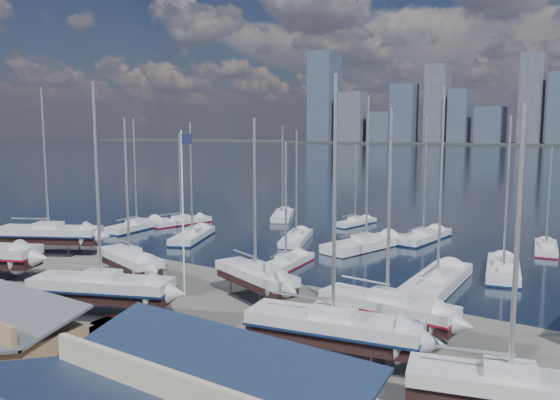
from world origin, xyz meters
The scene contains 25 objects.
ground centered at (0.00, -10.00, 0.00)m, with size 1400.00×1400.00×0.00m, color #605E59.
sailboat_cradle_0 centered at (-23.53, -5.24, 2.17)m, with size 11.30×8.06×17.88m.
sailboat_cradle_2 centered at (-7.49, -7.84, 1.99)m, with size 9.04×4.84×14.34m.
sailboat_cradle_3 centered at (-1.88, -15.13, 2.10)m, with size 10.59×6.71×16.59m.
sailboat_cradle_4 centered at (4.98, -5.96, 1.99)m, with size 8.94×5.30×14.24m.
sailboat_cradle_5 centered at (15.63, -12.77, 2.09)m, with size 10.47×4.66×16.33m.
sailboat_cradle_6 centered at (16.64, -7.47, 2.00)m, with size 9.15×3.11×14.67m.
sailboat_cradle_7 centered at (25.54, -14.76, 1.99)m, with size 9.08×4.71×14.40m.
sailboat_moored_0 centered at (-27.11, 10.10, 0.31)m, with size 4.43×10.82×15.70m.
sailboat_moored_1 centered at (-25.09, 16.44, 0.31)m, with size 4.38×9.47×13.66m.
sailboat_moored_2 centered at (-15.91, 28.88, 0.32)m, with size 7.09×9.89×14.76m.
sailboat_moored_3 centered at (-15.99, 9.16, 0.31)m, with size 6.77×10.35×15.09m.
sailboat_moored_4 centered at (-4.70, 15.21, 0.32)m, with size 5.88×9.60×14.03m.
sailboat_moored_5 centered at (-4.23, 30.04, 0.31)m, with size 3.30×8.23×11.96m.
sailboat_moored_6 centered at (1.15, 4.11, 0.31)m, with size 3.45×8.82×12.84m.
sailboat_moored_7 centered at (3.92, 16.38, 0.33)m, with size 5.95×12.38×18.01m.
sailboat_moored_8 centered at (7.70, 24.57, 0.31)m, with size 3.81×10.78×15.81m.
sailboat_moored_9 centered at (15.65, 5.71, 0.32)m, with size 3.87×11.87×17.70m.
sailboat_moored_10 centered at (19.34, 13.30, 0.31)m, with size 4.98×10.64×15.34m.
sailboat_moored_11 centered at (21.05, 26.27, 0.31)m, with size 3.53×8.34×12.09m.
car_a centered at (-7.28, -19.34, 0.69)m, with size 1.64×4.08×1.39m, color gray.
car_b centered at (-9.07, -18.63, 0.71)m, with size 1.50×4.29×1.41m, color gray.
car_c centered at (2.82, -18.93, 0.79)m, with size 2.63×5.69×1.58m, color gray.
car_d centered at (4.13, -19.31, 0.80)m, with size 2.24×5.51×1.60m, color gray.
flagpole centered at (-0.36, -8.24, 7.76)m, with size 1.17×0.12×13.32m.
Camera 1 is at (30.00, -39.28, 13.16)m, focal length 35.00 mm.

